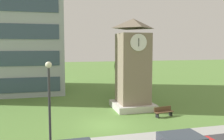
{
  "coord_description": "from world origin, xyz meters",
  "views": [
    {
      "loc": [
        -4.4,
        -18.52,
        6.26
      ],
      "look_at": [
        1.88,
        5.47,
        3.85
      ],
      "focal_mm": 39.4,
      "sensor_mm": 36.0,
      "label": 1
    }
  ],
  "objects_px": {
    "clock_tower": "(133,69)",
    "park_bench": "(164,112)",
    "street_lamp": "(49,97)",
    "tree_by_building": "(129,66)"
  },
  "relations": [
    {
      "from": "park_bench",
      "to": "tree_by_building",
      "type": "distance_m",
      "value": 10.68
    },
    {
      "from": "park_bench",
      "to": "clock_tower",
      "type": "bearing_deg",
      "value": 116.2
    },
    {
      "from": "clock_tower",
      "to": "park_bench",
      "type": "distance_m",
      "value": 5.19
    },
    {
      "from": "tree_by_building",
      "to": "clock_tower",
      "type": "bearing_deg",
      "value": -105.02
    },
    {
      "from": "park_bench",
      "to": "street_lamp",
      "type": "xyz_separation_m",
      "value": [
        -9.84,
        -5.53,
        2.93
      ]
    },
    {
      "from": "street_lamp",
      "to": "tree_by_building",
      "type": "distance_m",
      "value": 18.61
    },
    {
      "from": "park_bench",
      "to": "tree_by_building",
      "type": "bearing_deg",
      "value": 89.36
    },
    {
      "from": "clock_tower",
      "to": "tree_by_building",
      "type": "relative_size",
      "value": 1.62
    },
    {
      "from": "clock_tower",
      "to": "street_lamp",
      "type": "bearing_deg",
      "value": -132.2
    },
    {
      "from": "clock_tower",
      "to": "street_lamp",
      "type": "xyz_separation_m",
      "value": [
        -8.14,
        -8.98,
        -0.56
      ]
    }
  ]
}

